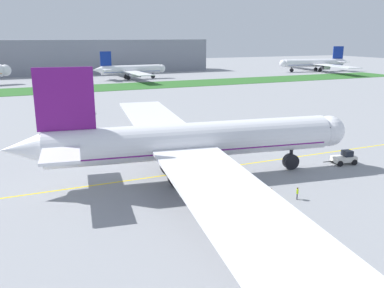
% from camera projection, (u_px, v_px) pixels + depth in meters
% --- Properties ---
extents(ground_plane, '(600.00, 600.00, 0.00)m').
position_uv_depth(ground_plane, '(186.00, 176.00, 59.77)').
color(ground_plane, gray).
rests_on(ground_plane, ground).
extents(apron_taxi_line, '(280.00, 0.36, 0.01)m').
position_uv_depth(apron_taxi_line, '(182.00, 173.00, 61.09)').
color(apron_taxi_line, yellow).
rests_on(apron_taxi_line, ground).
extents(grass_median_strip, '(320.00, 24.00, 0.10)m').
position_uv_depth(grass_median_strip, '(74.00, 89.00, 158.29)').
color(grass_median_strip, '#2D6628').
rests_on(grass_median_strip, ground).
extents(airliner_foreground, '(49.04, 78.32, 16.08)m').
position_uv_depth(airliner_foreground, '(189.00, 141.00, 57.43)').
color(airliner_foreground, white).
rests_on(airliner_foreground, ground).
extents(pushback_tug, '(5.61, 2.78, 2.17)m').
position_uv_depth(pushback_tug, '(344.00, 158.00, 65.23)').
color(pushback_tug, white).
rests_on(pushback_tug, ground).
extents(ground_crew_wingwalker_port, '(0.62, 0.27, 1.75)m').
position_uv_depth(ground_crew_wingwalker_port, '(199.00, 179.00, 55.51)').
color(ground_crew_wingwalker_port, black).
rests_on(ground_crew_wingwalker_port, ground).
extents(ground_crew_marshaller_front, '(0.43, 0.48, 1.58)m').
position_uv_depth(ground_crew_marshaller_front, '(297.00, 192.00, 50.98)').
color(ground_crew_marshaller_front, black).
rests_on(ground_crew_marshaller_front, ground).
extents(ground_crew_wingwalker_starboard, '(0.46, 0.44, 1.57)m').
position_uv_depth(ground_crew_wingwalker_starboard, '(271.00, 193.00, 50.85)').
color(ground_crew_wingwalker_starboard, black).
rests_on(ground_crew_wingwalker_starboard, ground).
extents(service_truck_baggage_loader, '(6.05, 3.79, 2.76)m').
position_uv_depth(service_truck_baggage_loader, '(76.00, 108.00, 107.54)').
color(service_truck_baggage_loader, '#33478C').
rests_on(service_truck_baggage_loader, ground).
extents(parked_airliner_far_right, '(35.43, 55.12, 13.11)m').
position_uv_depth(parked_airliner_far_right, '(130.00, 70.00, 193.05)').
color(parked_airliner_far_right, white).
rests_on(parked_airliner_far_right, ground).
extents(parked_airliner_far_outer, '(44.37, 71.17, 14.16)m').
position_uv_depth(parked_airliner_far_outer, '(315.00, 63.00, 236.27)').
color(parked_airliner_far_outer, white).
rests_on(parked_airliner_far_outer, ground).
extents(terminal_building, '(138.44, 20.00, 18.00)m').
position_uv_depth(terminal_building, '(85.00, 57.00, 224.80)').
color(terminal_building, gray).
rests_on(terminal_building, ground).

